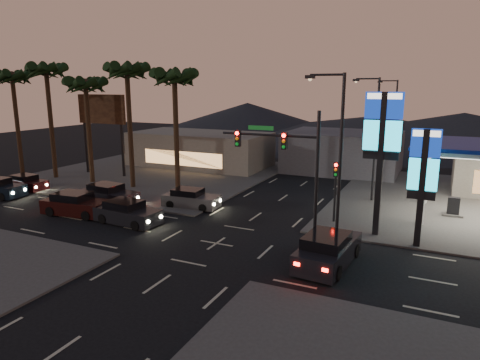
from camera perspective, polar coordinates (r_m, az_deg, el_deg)
The scene contains 26 objects.
ground at distance 26.21m, azimuth -3.16°, elevation -8.44°, with size 140.00×140.00×0.00m, color black.
corner_lot_nw at distance 47.56m, azimuth -11.00°, elevation 0.93°, with size 24.00×24.00×0.12m, color #47443F.
pylon_sign_tall at distance 27.36m, azimuth 18.42°, elevation 5.63°, with size 2.20×0.35×9.00m.
pylon_sign_short at distance 26.44m, azimuth 23.26°, elevation 1.23°, with size 1.60×0.35×7.00m.
traffic_signal_mast at distance 25.15m, azimuth 6.44°, elevation 2.96°, with size 6.10×0.39×8.00m.
pedestal_signal at distance 29.86m, azimuth 12.62°, elevation -0.28°, with size 0.32×0.39×4.30m.
streetlight_near at distance 23.33m, azimuth 12.75°, elevation 3.21°, with size 2.14×0.25×10.00m.
streetlight_mid at distance 36.03m, azimuth 17.36°, elevation 6.09°, with size 2.14×0.25×10.00m.
streetlight_far at distance 49.89m, azimuth 19.69°, elevation 7.53°, with size 2.14×0.25×10.00m.
palm_a at distance 37.30m, azimuth -8.71°, elevation 12.42°, with size 4.41×4.41×10.86m.
palm_b at distance 40.30m, azimuth -14.81°, elevation 12.92°, with size 4.41×4.41×11.46m.
palm_c at distance 43.66m, azimuth -19.87°, elevation 11.10°, with size 4.41×4.41×10.26m.
palm_d at distance 47.32m, azimuth -24.38°, elevation 12.32°, with size 4.41×4.41×11.66m.
palm_e at distance 51.20m, azimuth -28.05°, elevation 11.29°, with size 4.41×4.41×11.06m.
billboard at distance 47.32m, azimuth -17.94°, elevation 8.18°, with size 6.00×0.30×8.50m.
building_far_west at distance 51.08m, azimuth -5.30°, elevation 4.09°, with size 16.00×8.00×4.00m, color #726B5B.
building_far_mid at distance 49.02m, azimuth 13.56°, elevation 3.69°, with size 12.00×9.00×4.40m, color #4C4C51.
hill_left at distance 89.63m, azimuth 1.01°, elevation 8.33°, with size 40.00×40.00×6.00m, color black.
hill_right at distance 81.86m, azimuth 27.63°, elevation 6.20°, with size 50.00×50.00×5.00m, color black.
hill_center at distance 82.68m, azimuth 17.12°, elevation 6.76°, with size 60.00×60.00×4.00m, color black.
car_lane_a_front at distance 30.70m, azimuth -14.80°, elevation -4.26°, with size 4.97×2.33×1.58m.
car_lane_a_mid at distance 33.87m, azimuth -21.05°, elevation -3.07°, with size 5.27×2.60×1.67m.
car_lane_b_front at distance 33.76m, azimuth -6.61°, elevation -2.51°, with size 4.64×2.20×1.48m.
car_lane_b_mid at distance 36.10m, azimuth -17.12°, elevation -1.90°, with size 5.09×2.38×1.62m.
car_lane_b_rear at distance 44.00m, azimuth -26.61°, elevation -0.33°, with size 4.27×1.97×1.37m.
suv_station at distance 23.43m, azimuth 11.62°, elevation -9.15°, with size 2.63×5.43×1.76m.
Camera 1 is at (11.73, -21.51, 9.31)m, focal length 32.00 mm.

